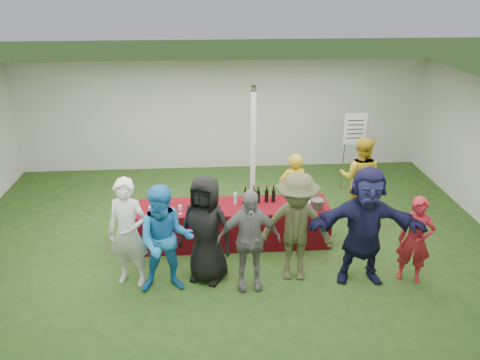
{
  "coord_description": "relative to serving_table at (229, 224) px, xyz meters",
  "views": [
    {
      "loc": [
        -0.33,
        -7.19,
        4.54
      ],
      "look_at": [
        0.19,
        0.28,
        1.25
      ],
      "focal_mm": 35.0,
      "sensor_mm": 36.0,
      "label": 1
    }
  ],
  "objects": [
    {
      "name": "ground",
      "position": [
        0.01,
        -0.28,
        -0.38
      ],
      "size": [
        60.0,
        60.0,
        0.0
      ],
      "primitive_type": "plane",
      "color": "#284719",
      "rests_on": "ground"
    },
    {
      "name": "tent",
      "position": [
        0.51,
        0.92,
        0.98
      ],
      "size": [
        10.0,
        10.0,
        10.0
      ],
      "color": "white",
      "rests_on": "ground"
    },
    {
      "name": "serving_table",
      "position": [
        0.0,
        0.0,
        0.0
      ],
      "size": [
        3.6,
        0.8,
        0.75
      ],
      "primitive_type": "cube",
      "color": "#640710",
      "rests_on": "ground"
    },
    {
      "name": "wine_bottles",
      "position": [
        0.56,
        0.12,
        0.5
      ],
      "size": [
        0.58,
        0.09,
        0.32
      ],
      "color": "black",
      "rests_on": "serving_table"
    },
    {
      "name": "wine_glasses",
      "position": [
        -0.43,
        -0.26,
        0.49
      ],
      "size": [
        2.73,
        0.09,
        0.16
      ],
      "color": "silver",
      "rests_on": "serving_table"
    },
    {
      "name": "water_bottle",
      "position": [
        0.12,
        0.08,
        0.48
      ],
      "size": [
        0.07,
        0.07,
        0.23
      ],
      "color": "silver",
      "rests_on": "serving_table"
    },
    {
      "name": "bar_towel",
      "position": [
        1.55,
        0.05,
        0.39
      ],
      "size": [
        0.25,
        0.18,
        0.03
      ],
      "primitive_type": "cube",
      "color": "white",
      "rests_on": "serving_table"
    },
    {
      "name": "dump_bucket",
      "position": [
        1.54,
        -0.22,
        0.46
      ],
      "size": [
        0.24,
        0.24,
        0.18
      ],
      "primitive_type": "cylinder",
      "color": "slate",
      "rests_on": "serving_table"
    },
    {
      "name": "wine_list_sign",
      "position": [
        2.88,
        2.14,
        0.94
      ],
      "size": [
        0.5,
        0.03,
        1.8
      ],
      "color": "slate",
      "rests_on": "ground"
    },
    {
      "name": "staff_pourer",
      "position": [
        1.24,
        0.5,
        0.39
      ],
      "size": [
        0.61,
        0.45,
        1.53
      ],
      "primitive_type": "imported",
      "rotation": [
        0.0,
        0.0,
        3.3
      ],
      "color": "gold",
      "rests_on": "ground"
    },
    {
      "name": "staff_back",
      "position": [
        2.65,
        0.86,
        0.47
      ],
      "size": [
        1.01,
        0.91,
        1.69
      ],
      "primitive_type": "imported",
      "rotation": [
        0.0,
        0.0,
        2.73
      ],
      "color": "gold",
      "rests_on": "ground"
    },
    {
      "name": "customer_0",
      "position": [
        -1.6,
        -1.1,
        0.52
      ],
      "size": [
        0.75,
        0.59,
        1.8
      ],
      "primitive_type": "imported",
      "rotation": [
        0.0,
        0.0,
        -0.28
      ],
      "color": "white",
      "rests_on": "ground"
    },
    {
      "name": "customer_1",
      "position": [
        -1.01,
        -1.35,
        0.51
      ],
      "size": [
        0.88,
        0.7,
        1.77
      ],
      "primitive_type": "imported",
      "rotation": [
        0.0,
        0.0,
        0.03
      ],
      "color": "#1F7ECD",
      "rests_on": "ground"
    },
    {
      "name": "customer_2",
      "position": [
        -0.41,
        -1.08,
        0.52
      ],
      "size": [
        1.03,
        0.87,
        1.79
      ],
      "primitive_type": "imported",
      "rotation": [
        0.0,
        0.0,
        -0.42
      ],
      "color": "black",
      "rests_on": "ground"
    },
    {
      "name": "customer_3",
      "position": [
        0.24,
        -1.34,
        0.46
      ],
      "size": [
        0.99,
        0.44,
        1.67
      ],
      "primitive_type": "imported",
      "rotation": [
        0.0,
        0.0,
        0.03
      ],
      "color": "slate",
      "rests_on": "ground"
    },
    {
      "name": "customer_4",
      "position": [
        1.0,
        -1.16,
        0.54
      ],
      "size": [
        1.28,
        0.86,
        1.83
      ],
      "primitive_type": "imported",
      "rotation": [
        0.0,
        0.0,
        -0.16
      ],
      "color": "#45482A",
      "rests_on": "ground"
    },
    {
      "name": "customer_5",
      "position": [
        2.05,
        -1.28,
        0.6
      ],
      "size": [
        1.85,
        0.73,
        1.95
      ],
      "primitive_type": "imported",
      "rotation": [
        0.0,
        0.0,
        -0.09
      ],
      "color": "#15163A",
      "rests_on": "ground"
    },
    {
      "name": "customer_6",
      "position": [
        2.87,
        -1.35,
        0.35
      ],
      "size": [
        0.62,
        0.52,
        1.45
      ],
      "primitive_type": "imported",
      "rotation": [
        0.0,
        0.0,
        -0.39
      ],
      "color": "#A81C28",
      "rests_on": "ground"
    }
  ]
}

